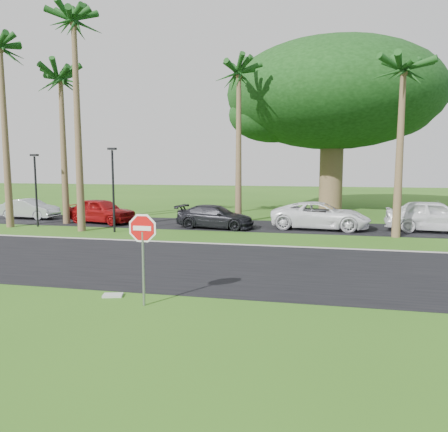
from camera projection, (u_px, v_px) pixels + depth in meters
name	position (u px, v px, depth m)	size (l,w,h in m)	color
ground	(165.00, 276.00, 14.74)	(120.00, 120.00, 0.00)	#2A5715
road	(183.00, 263.00, 16.68)	(120.00, 8.00, 0.02)	black
parking_strip	(234.00, 225.00, 26.87)	(120.00, 5.00, 0.02)	black
curb	(208.00, 243.00, 20.60)	(120.00, 0.12, 0.06)	gray
stop_sign_near	(143.00, 240.00, 11.51)	(1.05, 0.07, 2.62)	gray
palm_left_far	(0.00, 52.00, 24.96)	(5.00, 5.00, 11.50)	brown
palm_left_mid	(61.00, 83.00, 26.56)	(5.00, 5.00, 10.00)	brown
palm_left_near	(74.00, 26.00, 23.32)	(5.00, 5.00, 12.50)	brown
palm_center	(239.00, 77.00, 27.23)	(5.00, 5.00, 10.50)	brown
palm_right_near	(403.00, 74.00, 21.58)	(5.00, 5.00, 9.50)	brown
canopy_tree	(333.00, 96.00, 33.77)	(16.50, 16.50, 13.12)	brown
streetlight_left	(36.00, 185.00, 26.05)	(0.45, 0.25, 4.34)	black
streetlight_right	(113.00, 184.00, 23.92)	(0.45, 0.25, 4.64)	black
car_silver	(30.00, 209.00, 29.91)	(1.42, 4.07, 1.34)	#B7BBBF
car_red	(101.00, 211.00, 27.74)	(1.85, 4.59, 1.57)	maroon
car_dark	(215.00, 217.00, 25.57)	(1.87, 4.60, 1.34)	black
car_minivan	(320.00, 216.00, 25.21)	(2.58, 5.60, 1.56)	white
car_pickup	(434.00, 216.00, 24.09)	(2.09, 5.19, 1.77)	white
utility_slab	(113.00, 295.00, 12.52)	(0.55, 0.35, 0.06)	#A8AAA1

